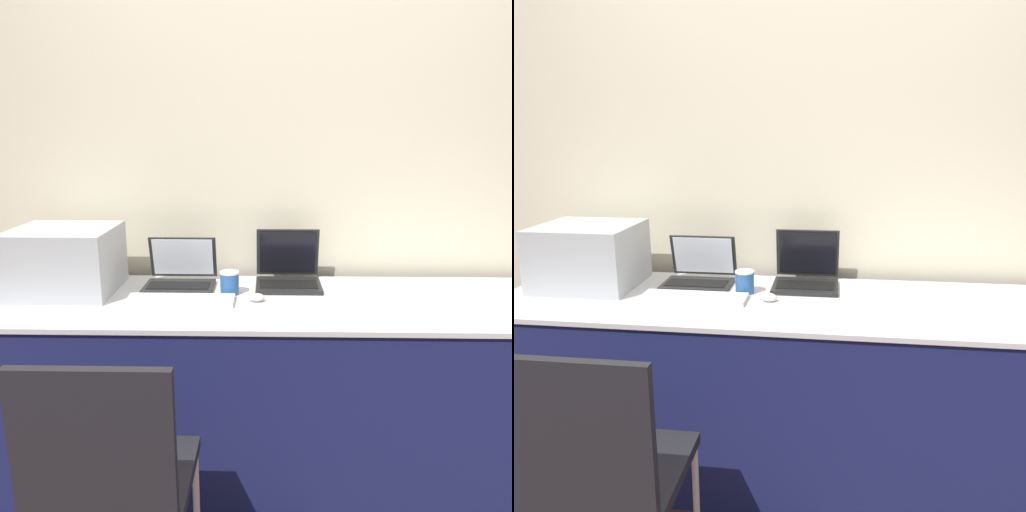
# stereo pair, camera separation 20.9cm
# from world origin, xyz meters

# --- Properties ---
(wall_back) EXTENTS (8.00, 0.05, 2.60)m
(wall_back) POSITION_xyz_m (0.00, 0.78, 1.30)
(wall_back) COLOR beige
(wall_back) RESTS_ON ground_plane
(table) EXTENTS (2.61, 0.70, 0.79)m
(table) POSITION_xyz_m (0.00, 0.34, 0.40)
(table) COLOR #191E51
(table) RESTS_ON ground_plane
(printer) EXTENTS (0.43, 0.40, 0.28)m
(printer) POSITION_xyz_m (-0.99, 0.43, 0.95)
(printer) COLOR #B2B7BC
(printer) RESTS_ON table
(laptop_left) EXTENTS (0.31, 0.26, 0.21)m
(laptop_left) POSITION_xyz_m (-0.50, 0.52, 0.84)
(laptop_left) COLOR black
(laptop_left) RESTS_ON table
(laptop_right) EXTENTS (0.29, 0.28, 0.25)m
(laptop_right) POSITION_xyz_m (-0.01, 0.56, 0.85)
(laptop_right) COLOR black
(laptop_right) RESTS_ON table
(external_keyboard) EXTENTS (0.45, 0.14, 0.02)m
(external_keyboard) POSITION_xyz_m (-0.46, 0.29, 0.80)
(external_keyboard) COLOR silver
(external_keyboard) RESTS_ON table
(coffee_cup) EXTENTS (0.08, 0.08, 0.10)m
(coffee_cup) POSITION_xyz_m (-0.26, 0.41, 0.84)
(coffee_cup) COLOR #285699
(coffee_cup) RESTS_ON table
(mouse) EXTENTS (0.07, 0.05, 0.04)m
(mouse) POSITION_xyz_m (-0.15, 0.31, 0.81)
(mouse) COLOR silver
(mouse) RESTS_ON table
(chair) EXTENTS (0.42, 0.43, 0.92)m
(chair) POSITION_xyz_m (-0.54, -0.45, 0.53)
(chair) COLOR black
(chair) RESTS_ON ground_plane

